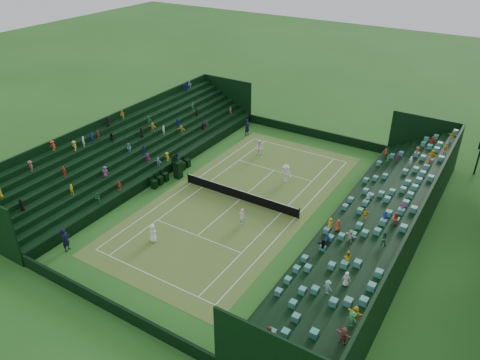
{
  "coord_description": "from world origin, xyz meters",
  "views": [
    {
      "loc": [
        18.67,
        -30.05,
        22.09
      ],
      "look_at": [
        0.0,
        0.0,
        2.0
      ],
      "focal_mm": 35.0,
      "sensor_mm": 36.0,
      "label": 1
    }
  ],
  "objects_px": {
    "tennis_net": "(240,194)",
    "player_far_west": "(260,148)",
    "player_near_east": "(242,217)",
    "umpire_chair": "(178,167)",
    "player_near_west": "(153,233)",
    "player_far_east": "(286,173)"
  },
  "relations": [
    {
      "from": "tennis_net",
      "to": "player_far_west",
      "type": "height_order",
      "value": "player_far_west"
    },
    {
      "from": "umpire_chair",
      "to": "player_near_east",
      "type": "height_order",
      "value": "umpire_chair"
    },
    {
      "from": "tennis_net",
      "to": "player_near_east",
      "type": "height_order",
      "value": "player_near_east"
    },
    {
      "from": "player_far_west",
      "to": "player_far_east",
      "type": "bearing_deg",
      "value": -44.23
    },
    {
      "from": "umpire_chair",
      "to": "player_near_west",
      "type": "relative_size",
      "value": 1.67
    },
    {
      "from": "player_near_east",
      "to": "player_far_west",
      "type": "distance_m",
      "value": 12.79
    },
    {
      "from": "player_near_west",
      "to": "player_far_east",
      "type": "bearing_deg",
      "value": -94.44
    },
    {
      "from": "player_near_west",
      "to": "player_far_west",
      "type": "bearing_deg",
      "value": -75.2
    },
    {
      "from": "player_near_west",
      "to": "player_far_east",
      "type": "xyz_separation_m",
      "value": [
        4.46,
        13.72,
        0.13
      ]
    },
    {
      "from": "umpire_chair",
      "to": "player_near_east",
      "type": "bearing_deg",
      "value": -20.38
    },
    {
      "from": "player_near_east",
      "to": "tennis_net",
      "type": "bearing_deg",
      "value": -54.92
    },
    {
      "from": "tennis_net",
      "to": "player_near_east",
      "type": "xyz_separation_m",
      "value": [
        2.22,
        -3.24,
        0.27
      ]
    },
    {
      "from": "tennis_net",
      "to": "player_far_east",
      "type": "xyz_separation_m",
      "value": [
        1.99,
        4.97,
        0.39
      ]
    },
    {
      "from": "player_near_east",
      "to": "player_near_west",
      "type": "bearing_deg",
      "value": 50.19
    },
    {
      "from": "tennis_net",
      "to": "player_far_west",
      "type": "relative_size",
      "value": 6.55
    },
    {
      "from": "player_far_west",
      "to": "tennis_net",
      "type": "bearing_deg",
      "value": -79.58
    },
    {
      "from": "player_far_west",
      "to": "player_near_east",
      "type": "bearing_deg",
      "value": -74.73
    },
    {
      "from": "tennis_net",
      "to": "player_far_west",
      "type": "xyz_separation_m",
      "value": [
        -2.84,
        8.5,
        0.36
      ]
    },
    {
      "from": "player_far_east",
      "to": "tennis_net",
      "type": "bearing_deg",
      "value": -108.21
    },
    {
      "from": "tennis_net",
      "to": "player_near_east",
      "type": "bearing_deg",
      "value": -55.53
    },
    {
      "from": "player_near_west",
      "to": "player_far_east",
      "type": "distance_m",
      "value": 14.43
    },
    {
      "from": "umpire_chair",
      "to": "player_far_east",
      "type": "bearing_deg",
      "value": 27.28
    }
  ]
}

